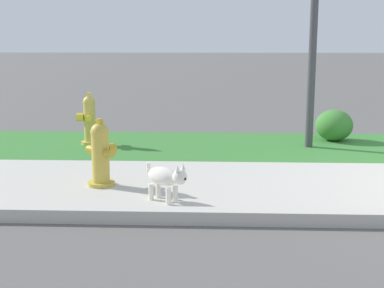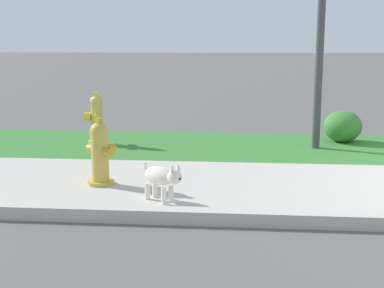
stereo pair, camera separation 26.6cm
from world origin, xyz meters
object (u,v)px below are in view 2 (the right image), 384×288
object	(u,v)px
fire_hydrant_far_end	(96,119)
shrub_bush_far_verge	(343,126)
fire_hydrant_across_street	(100,153)
small_white_dog	(162,177)

from	to	relation	value
fire_hydrant_far_end	shrub_bush_far_verge	bearing A→B (deg)	-91.70
fire_hydrant_across_street	shrub_bush_far_verge	distance (m)	4.09
fire_hydrant_far_end	small_white_dog	size ratio (longest dim) A/B	1.76
shrub_bush_far_verge	small_white_dog	bearing A→B (deg)	-124.70
small_white_dog	shrub_bush_far_verge	distance (m)	4.03
fire_hydrant_across_street	fire_hydrant_far_end	bearing A→B (deg)	141.02
fire_hydrant_across_street	shrub_bush_far_verge	size ratio (longest dim) A/B	1.28
small_white_dog	shrub_bush_far_verge	bearing A→B (deg)	94.99
fire_hydrant_across_street	shrub_bush_far_verge	bearing A→B (deg)	77.05
small_white_dog	shrub_bush_far_verge	xyz separation A→B (m)	(2.29, 3.31, -0.01)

